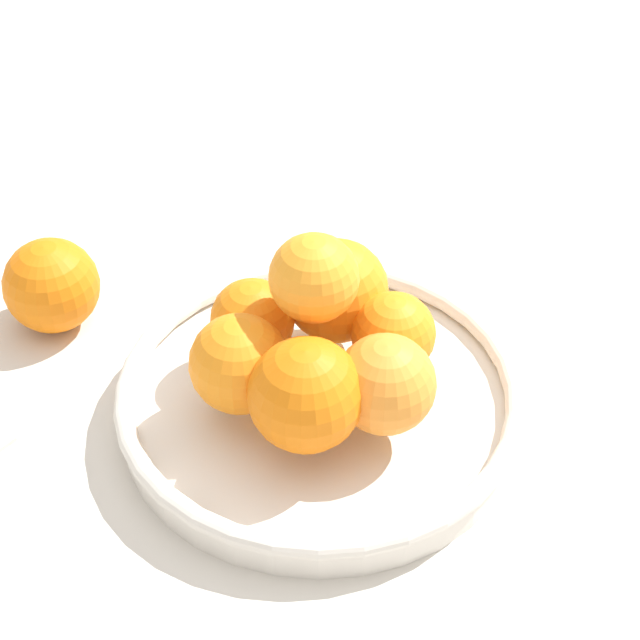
% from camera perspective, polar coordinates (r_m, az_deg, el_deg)
% --- Properties ---
extents(ground_plane, '(4.00, 4.00, 0.00)m').
position_cam_1_polar(ground_plane, '(0.85, 0.00, -5.16)').
color(ground_plane, beige).
extents(fruit_bowl, '(0.32, 0.32, 0.04)m').
position_cam_1_polar(fruit_bowl, '(0.83, 0.00, -4.26)').
color(fruit_bowl, silver).
rests_on(fruit_bowl, ground_plane).
extents(orange_pile, '(0.19, 0.19, 0.13)m').
position_cam_1_polar(orange_pile, '(0.79, -0.11, -1.11)').
color(orange_pile, orange).
rests_on(orange_pile, fruit_bowl).
extents(stray_orange, '(0.08, 0.08, 0.08)m').
position_cam_1_polar(stray_orange, '(0.93, -14.13, 1.81)').
color(stray_orange, orange).
rests_on(stray_orange, ground_plane).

